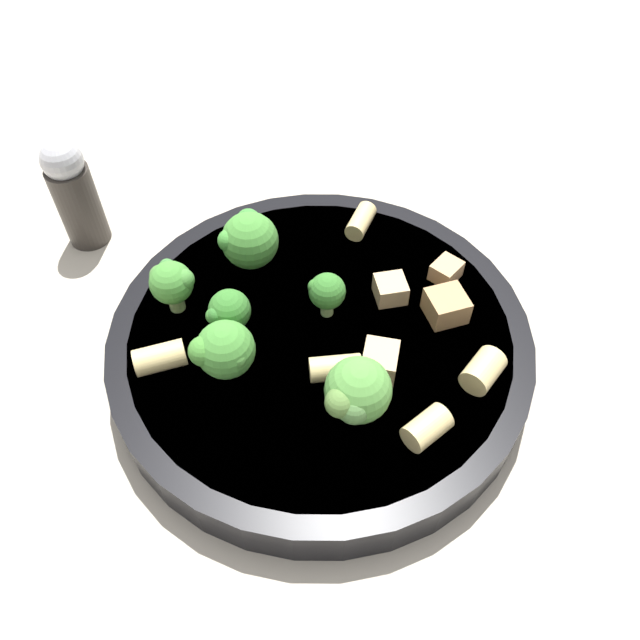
{
  "coord_description": "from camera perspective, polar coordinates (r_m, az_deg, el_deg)",
  "views": [
    {
      "loc": [
        -0.07,
        0.23,
        0.33
      ],
      "look_at": [
        0.0,
        0.0,
        0.04
      ],
      "focal_mm": 35.0,
      "sensor_mm": 36.0,
      "label": 1
    }
  ],
  "objects": [
    {
      "name": "chicken_chunk_0",
      "position": [
        0.42,
        11.45,
        4.43
      ],
      "size": [
        0.02,
        0.02,
        0.01
      ],
      "primitive_type": "cube",
      "rotation": [
        0.0,
        0.0,
        1.15
      ],
      "color": "tan",
      "rests_on": "pasta_bowl"
    },
    {
      "name": "broccoli_floret_1",
      "position": [
        0.41,
        -6.53,
        7.34
      ],
      "size": [
        0.04,
        0.04,
        0.04
      ],
      "color": "#93B766",
      "rests_on": "pasta_bowl"
    },
    {
      "name": "pasta_bowl",
      "position": [
        0.4,
        -0.0,
        -2.02
      ],
      "size": [
        0.26,
        0.26,
        0.03
      ],
      "color": "black",
      "rests_on": "ground_plane"
    },
    {
      "name": "chicken_chunk_3",
      "position": [
        0.36,
        5.51,
        -3.77
      ],
      "size": [
        0.02,
        0.02,
        0.02
      ],
      "primitive_type": "cube",
      "rotation": [
        0.0,
        0.0,
        1.67
      ],
      "color": "tan",
      "rests_on": "pasta_bowl"
    },
    {
      "name": "broccoli_floret_2",
      "position": [
        0.37,
        -8.41,
        0.8
      ],
      "size": [
        0.03,
        0.03,
        0.03
      ],
      "color": "#84AD60",
      "rests_on": "pasta_bowl"
    },
    {
      "name": "pepper_shaker",
      "position": [
        0.49,
        -21.55,
        10.76
      ],
      "size": [
        0.03,
        0.03,
        0.09
      ],
      "color": "#332D28",
      "rests_on": "ground_plane"
    },
    {
      "name": "broccoli_floret_3",
      "position": [
        0.38,
        0.6,
        2.65
      ],
      "size": [
        0.02,
        0.02,
        0.03
      ],
      "color": "#9EC175",
      "rests_on": "pasta_bowl"
    },
    {
      "name": "rigatoni_0",
      "position": [
        0.36,
        1.41,
        -4.41
      ],
      "size": [
        0.03,
        0.03,
        0.01
      ],
      "primitive_type": "cylinder",
      "rotation": [
        1.57,
        0.0,
        1.98
      ],
      "color": "#E0C67F",
      "rests_on": "pasta_bowl"
    },
    {
      "name": "rigatoni_1",
      "position": [
        0.37,
        -14.43,
        -3.35
      ],
      "size": [
        0.03,
        0.03,
        0.02
      ],
      "primitive_type": "cylinder",
      "rotation": [
        1.57,
        0.0,
        2.19
      ],
      "color": "#E0C67F",
      "rests_on": "pasta_bowl"
    },
    {
      "name": "rigatoni_4",
      "position": [
        0.34,
        9.75,
        -9.69
      ],
      "size": [
        0.03,
        0.03,
        0.02
      ],
      "primitive_type": "cylinder",
      "rotation": [
        1.57,
        0.0,
        2.56
      ],
      "color": "#E0C67F",
      "rests_on": "pasta_bowl"
    },
    {
      "name": "broccoli_floret_5",
      "position": [
        0.35,
        -8.8,
        -2.75
      ],
      "size": [
        0.04,
        0.03,
        0.04
      ],
      "color": "#9EC175",
      "rests_on": "pasta_bowl"
    },
    {
      "name": "chicken_chunk_2",
      "position": [
        0.4,
        6.46,
        2.81
      ],
      "size": [
        0.03,
        0.03,
        0.01
      ],
      "primitive_type": "cube",
      "rotation": [
        0.0,
        0.0,
        0.49
      ],
      "color": "tan",
      "rests_on": "pasta_bowl"
    },
    {
      "name": "broccoli_floret_0",
      "position": [
        0.39,
        -13.43,
        3.39
      ],
      "size": [
        0.03,
        0.03,
        0.04
      ],
      "color": "#93B766",
      "rests_on": "pasta_bowl"
    },
    {
      "name": "rigatoni_2",
      "position": [
        0.37,
        14.68,
        -4.51
      ],
      "size": [
        0.03,
        0.03,
        0.02
      ],
      "primitive_type": "cylinder",
      "rotation": [
        1.57,
        0.0,
        2.77
      ],
      "color": "#E0C67F",
      "rests_on": "pasta_bowl"
    },
    {
      "name": "chicken_chunk_1",
      "position": [
        0.4,
        11.46,
        1.27
      ],
      "size": [
        0.03,
        0.03,
        0.02
      ],
      "primitive_type": "cube",
      "rotation": [
        0.0,
        0.0,
        0.61
      ],
      "color": "tan",
      "rests_on": "pasta_bowl"
    },
    {
      "name": "broccoli_floret_4",
      "position": [
        0.33,
        3.35,
        -6.66
      ],
      "size": [
        0.04,
        0.04,
        0.04
      ],
      "color": "#9EC175",
      "rests_on": "pasta_bowl"
    },
    {
      "name": "rigatoni_3",
      "position": [
        0.45,
        3.14,
        9.14
      ],
      "size": [
        0.02,
        0.03,
        0.01
      ],
      "primitive_type": "cylinder",
      "rotation": [
        1.57,
        0.0,
        3.05
      ],
      "color": "#E0C67F",
      "rests_on": "pasta_bowl"
    },
    {
      "name": "ground_plane",
      "position": [
        0.41,
        -0.0,
        -3.5
      ],
      "size": [
        2.0,
        2.0,
        0.0
      ],
      "primitive_type": "plane",
      "color": "#BCB29E"
    }
  ]
}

